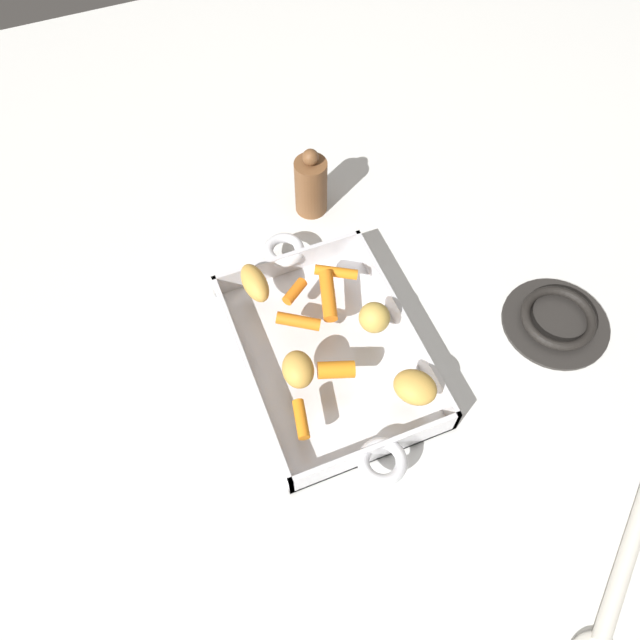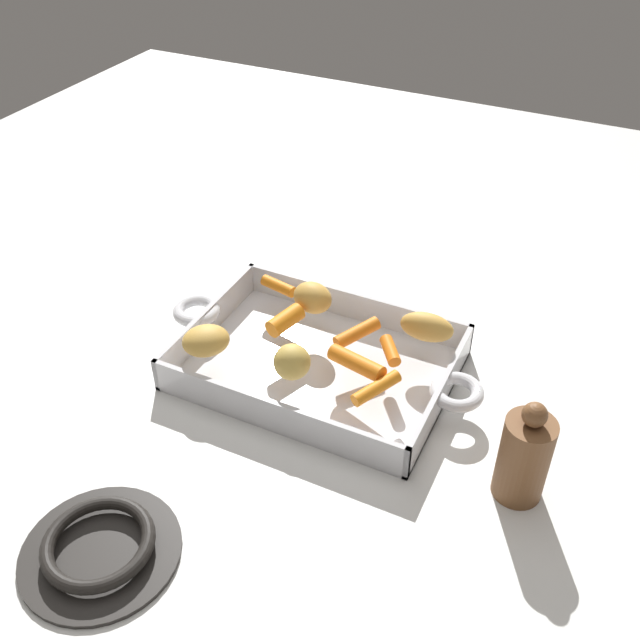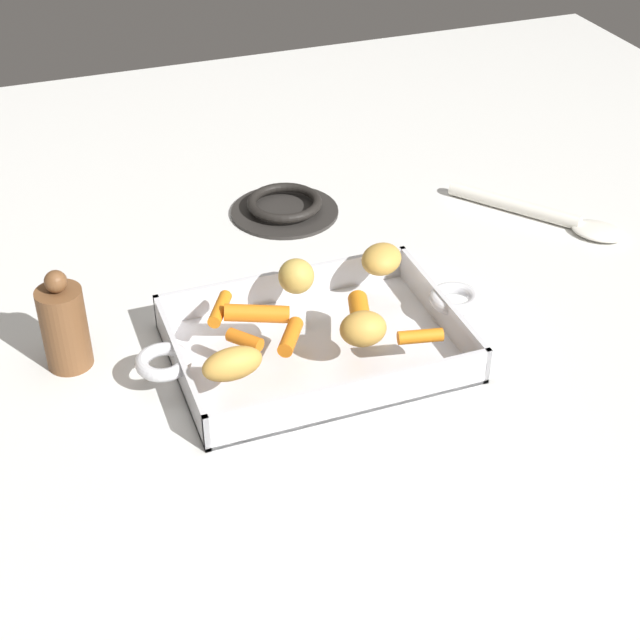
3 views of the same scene
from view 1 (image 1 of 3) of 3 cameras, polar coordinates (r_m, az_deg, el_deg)
name	(u,v)px [view 1 (image 1 of 3)]	position (r m, az deg, el deg)	size (l,w,h in m)	color
ground_plane	(328,357)	(0.84, 0.74, -3.46)	(1.86, 1.86, 0.00)	silver
roasting_dish	(328,353)	(0.83, 0.74, -3.06)	(0.40, 0.23, 0.04)	silver
baby_carrot_center_right	(295,291)	(0.84, -2.36, 2.67)	(0.02, 0.02, 0.04)	orange
baby_carrot_northeast	(336,272)	(0.86, 1.50, 4.47)	(0.01, 0.01, 0.06)	orange
baby_carrot_northwest	(336,370)	(0.77, 1.51, -4.64)	(0.02, 0.02, 0.05)	orange
baby_carrot_center_left	(298,321)	(0.81, -2.02, -0.12)	(0.02, 0.02, 0.06)	orange
baby_carrot_southwest	(301,419)	(0.75, -1.77, -9.19)	(0.01, 0.01, 0.05)	orange
baby_carrot_southeast	(328,296)	(0.83, 0.77, 2.25)	(0.02, 0.02, 0.07)	orange
potato_halved	(373,315)	(0.80, 4.96, 0.46)	(0.04, 0.04, 0.04)	gold
potato_whole	(298,369)	(0.76, -2.05, -4.60)	(0.05, 0.04, 0.04)	gold
potato_near_roast	(255,283)	(0.84, -6.07, 3.45)	(0.06, 0.03, 0.03)	gold
potato_corner	(415,387)	(0.76, 8.83, -6.19)	(0.05, 0.05, 0.03)	gold
stove_burner_rear	(557,320)	(0.92, 21.14, -0.02)	(0.15, 0.15, 0.02)	#282623
serving_spoon	(612,602)	(0.81, 25.51, -22.55)	(0.18, 0.23, 0.02)	white
pepper_mill	(311,185)	(0.96, -0.85, 12.43)	(0.05, 0.05, 0.12)	brown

